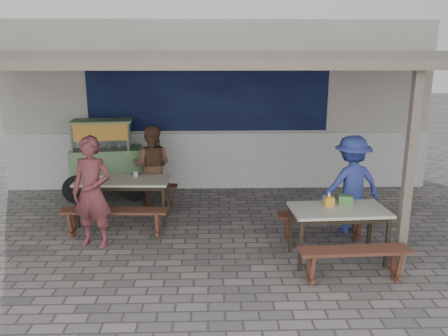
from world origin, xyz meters
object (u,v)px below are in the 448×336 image
tissue_box (329,201)px  condiment_bowl (104,178)px  patron_wall_side (152,166)px  donation_box (346,200)px  table_left (123,184)px  table_right (338,214)px  condiment_jar (136,174)px  patron_street_side (92,192)px  bench_left_street (114,216)px  vendor_cart (106,156)px  bench_right_street (354,258)px  bench_left_wall (133,191)px  bench_right_wall (323,220)px  patron_right_table (351,184)px

tissue_box → condiment_bowl: size_ratio=0.76×
patron_wall_side → donation_box: size_ratio=8.03×
table_left → table_right: bearing=-23.7°
patron_wall_side → condiment_jar: size_ratio=17.71×
patron_street_side → condiment_jar: size_ratio=19.22×
table_left → tissue_box: size_ratio=12.55×
bench_left_street → patron_wall_side: patron_wall_side is taller
vendor_cart → patron_street_side: 2.43m
bench_right_street → condiment_jar: condiment_jar is taller
patron_street_side → bench_left_wall: bearing=94.8°
condiment_bowl → tissue_box: bearing=-23.1°
bench_left_wall → bench_right_wall: size_ratio=1.18×
table_left → bench_left_street: size_ratio=0.95×
table_left → donation_box: donation_box is taller
bench_left_street → condiment_jar: 0.99m
bench_right_street → condiment_bowl: condiment_bowl is taller
bench_left_wall → patron_right_table: (3.68, -1.20, 0.44)m
patron_street_side → patron_right_table: patron_street_side is taller
tissue_box → condiment_bowl: bearing=156.9°
bench_right_street → donation_box: donation_box is taller
condiment_jar → patron_street_side: bearing=-110.5°
bench_left_street → patron_wall_side: bearing=78.2°
donation_box → patron_right_table: bearing=68.0°
bench_right_wall → bench_left_wall: bearing=150.7°
bench_right_wall → patron_right_table: bearing=33.3°
bench_right_wall → condiment_bowl: size_ratio=8.43×
table_left → condiment_jar: condiment_jar is taller
bench_right_street → tissue_box: bearing=97.6°
bench_left_wall → donation_box: bearing=-29.6°
table_right → patron_street_side: size_ratio=0.80×
bench_right_street → tissue_box: tissue_box is taller
bench_left_wall → patron_right_table: 3.90m
bench_left_street → patron_street_side: size_ratio=1.00×
vendor_cart → tissue_box: size_ratio=15.32×
vendor_cart → tissue_box: vendor_cart is taller
patron_wall_side → condiment_bowl: (-0.70, -0.88, 0.01)m
condiment_jar → tissue_box: bearing=-29.1°
condiment_bowl → patron_wall_side: bearing=51.6°
vendor_cart → condiment_bowl: bearing=-85.6°
bench_right_wall → donation_box: size_ratio=7.36×
patron_street_side → donation_box: (3.61, -0.41, -0.02)m
donation_box → condiment_jar: donation_box is taller
bench_left_street → tissue_box: 3.26m
condiment_jar → condiment_bowl: (-0.51, -0.16, -0.02)m
bench_left_street → bench_left_wall: (0.05, 1.34, 0.00)m
patron_right_table → table_left: bearing=-20.5°
bench_right_street → condiment_jar: (-3.07, 2.40, 0.46)m
vendor_cart → patron_right_table: size_ratio=1.22×
bench_right_wall → patron_right_table: (0.52, 0.38, 0.45)m
patron_right_table → donation_box: bearing=55.6°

